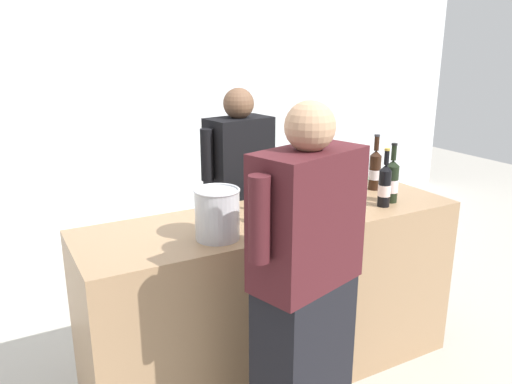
{
  "coord_description": "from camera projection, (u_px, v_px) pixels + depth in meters",
  "views": [
    {
      "loc": [
        -1.34,
        -2.23,
        1.89
      ],
      "look_at": [
        -0.13,
        0.0,
        1.13
      ],
      "focal_mm": 35.54,
      "sensor_mm": 36.0,
      "label": 1
    }
  ],
  "objects": [
    {
      "name": "wine_glass",
      "position": [
        323.0,
        190.0,
        2.79
      ],
      "size": [
        0.07,
        0.07,
        0.19
      ],
      "color": "silver",
      "rests_on": "counter"
    },
    {
      "name": "potted_shrub",
      "position": [
        342.0,
        194.0,
        4.4
      ],
      "size": [
        0.53,
        0.49,
        0.94
      ],
      "color": "brown",
      "rests_on": "ground_plane"
    },
    {
      "name": "wine_bottle_4",
      "position": [
        286.0,
        194.0,
        2.72
      ],
      "size": [
        0.08,
        0.08,
        0.33
      ],
      "color": "black",
      "rests_on": "counter"
    },
    {
      "name": "wine_bottle_3",
      "position": [
        375.0,
        169.0,
        3.2
      ],
      "size": [
        0.07,
        0.07,
        0.35
      ],
      "color": "black",
      "rests_on": "counter"
    },
    {
      "name": "ice_bucket",
      "position": [
        217.0,
        214.0,
        2.4
      ],
      "size": [
        0.22,
        0.22,
        0.25
      ],
      "color": "silver",
      "rests_on": "counter"
    },
    {
      "name": "ground_plane",
      "position": [
        274.0,
        370.0,
        3.03
      ],
      "size": [
        12.0,
        12.0,
        0.0
      ],
      "primitive_type": "plane",
      "color": "#B2ADA3"
    },
    {
      "name": "wine_bottle_2",
      "position": [
        385.0,
        185.0,
        2.87
      ],
      "size": [
        0.07,
        0.07,
        0.34
      ],
      "color": "black",
      "rests_on": "counter"
    },
    {
      "name": "wall_back",
      "position": [
        137.0,
        95.0,
        4.82
      ],
      "size": [
        8.0,
        0.1,
        2.8
      ],
      "primitive_type": "cube",
      "color": "silver",
      "rests_on": "ground_plane"
    },
    {
      "name": "wine_bottle_0",
      "position": [
        392.0,
        181.0,
        2.95
      ],
      "size": [
        0.08,
        0.08,
        0.35
      ],
      "color": "black",
      "rests_on": "counter"
    },
    {
      "name": "counter",
      "position": [
        275.0,
        296.0,
        2.89
      ],
      "size": [
        2.14,
        0.64,
        0.98
      ],
      "primitive_type": "cube",
      "color": "#9E7A56",
      "rests_on": "ground_plane"
    },
    {
      "name": "person_server",
      "position": [
        240.0,
        212.0,
        3.41
      ],
      "size": [
        0.57,
        0.3,
        1.61
      ],
      "color": "black",
      "rests_on": "ground_plane"
    },
    {
      "name": "wine_bottle_5",
      "position": [
        344.0,
        183.0,
        2.95
      ],
      "size": [
        0.08,
        0.08,
        0.31
      ],
      "color": "black",
      "rests_on": "counter"
    },
    {
      "name": "person_guest",
      "position": [
        304.0,
        310.0,
        2.1
      ],
      "size": [
        0.6,
        0.36,
        1.68
      ],
      "color": "black",
      "rests_on": "ground_plane"
    },
    {
      "name": "wine_bottle_1",
      "position": [
        278.0,
        206.0,
        2.56
      ],
      "size": [
        0.07,
        0.07,
        0.3
      ],
      "color": "black",
      "rests_on": "counter"
    }
  ]
}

